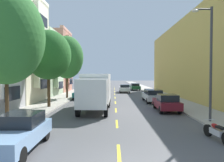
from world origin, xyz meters
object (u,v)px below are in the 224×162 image
(parked_pickup_navy, at_px, (99,83))
(parked_sedan_teal, at_px, (82,93))
(parked_sedan_forest, at_px, (135,87))
(moving_white_sedan, at_px, (125,88))
(street_tree_nearest, at_px, (6,36))
(parked_hatchback_burgundy, at_px, (167,103))
(street_lamp, at_px, (209,56))
(street_tree_third, at_px, (67,57))
(parked_hatchback_sky, at_px, (18,132))
(parked_motorcycle, at_px, (217,132))
(street_tree_second, at_px, (48,55))
(delivery_box_truck, at_px, (96,89))
(parked_suv_charcoal, at_px, (91,86))
(parked_wagon_silver, at_px, (153,95))

(parked_pickup_navy, bearing_deg, parked_sedan_teal, -90.19)
(parked_sedan_forest, bearing_deg, moving_white_sedan, -115.04)
(street_tree_nearest, xyz_separation_m, parked_sedan_forest, (10.65, 30.23, -4.64))
(parked_hatchback_burgundy, bearing_deg, street_lamp, -70.54)
(moving_white_sedan, bearing_deg, street_tree_third, -129.50)
(street_tree_third, distance_m, parked_hatchback_burgundy, 14.93)
(parked_hatchback_burgundy, bearing_deg, parked_hatchback_sky, -133.52)
(parked_motorcycle, bearing_deg, parked_hatchback_sky, -171.92)
(parked_sedan_teal, distance_m, moving_white_sedan, 11.40)
(street_tree_second, relative_size, moving_white_sedan, 1.62)
(street_tree_third, height_order, parked_hatchback_sky, street_tree_third)
(parked_pickup_navy, xyz_separation_m, parked_sedan_teal, (-0.10, -30.95, -0.08))
(delivery_box_truck, relative_size, parked_suv_charcoal, 1.57)
(street_tree_nearest, distance_m, street_lamp, 12.49)
(moving_white_sedan, xyz_separation_m, parked_motorcycle, (2.95, -26.91, -0.34))
(parked_pickup_navy, xyz_separation_m, parked_sedan_forest, (8.63, -16.20, -0.08))
(parked_suv_charcoal, bearing_deg, street_tree_nearest, -94.08)
(parked_pickup_navy, bearing_deg, parked_sedan_forest, -61.95)
(parked_sedan_teal, bearing_deg, street_tree_third, -167.07)
(street_tree_third, xyz_separation_m, moving_white_sedan, (8.20, 9.95, -4.76))
(street_tree_third, height_order, parked_suv_charcoal, street_tree_third)
(parked_wagon_silver, bearing_deg, street_tree_third, 163.17)
(street_tree_second, relative_size, street_lamp, 0.98)
(parked_wagon_silver, bearing_deg, parked_sedan_teal, 157.33)
(street_tree_second, xyz_separation_m, street_lamp, (12.36, -6.00, -0.67))
(parked_sedan_forest, height_order, parked_sedan_teal, same)
(parked_hatchback_sky, bearing_deg, parked_suv_charcoal, 90.46)
(delivery_box_truck, bearing_deg, street_tree_nearest, -125.01)
(moving_white_sedan, height_order, parked_motorcycle, moving_white_sedan)
(street_lamp, relative_size, parked_motorcycle, 3.61)
(parked_sedan_forest, distance_m, parked_suv_charcoal, 9.32)
(parked_sedan_forest, bearing_deg, parked_pickup_navy, 118.05)
(street_tree_nearest, relative_size, street_tree_second, 1.10)
(delivery_box_truck, distance_m, parked_sedan_teal, 9.36)
(parked_sedan_forest, distance_m, parked_hatchback_burgundy, 24.33)
(street_tree_nearest, bearing_deg, parked_sedan_teal, 82.95)
(street_tree_nearest, distance_m, street_tree_second, 7.52)
(parked_hatchback_sky, bearing_deg, parked_motorcycle, 8.08)
(parked_wagon_silver, bearing_deg, parked_pickup_navy, 104.14)
(parked_sedan_forest, xyz_separation_m, moving_white_sedan, (-2.45, -5.25, 0.00))
(street_lamp, bearing_deg, delivery_box_truck, 146.90)
(parked_pickup_navy, bearing_deg, street_tree_third, -93.68)
(street_tree_nearest, bearing_deg, parked_sedan_forest, 70.59)
(delivery_box_truck, height_order, parked_hatchback_burgundy, delivery_box_truck)
(street_lamp, height_order, parked_hatchback_burgundy, street_lamp)
(street_tree_third, distance_m, parked_sedan_forest, 19.16)
(moving_white_sedan, distance_m, parked_motorcycle, 27.08)
(parked_pickup_navy, distance_m, parked_sedan_teal, 30.95)
(delivery_box_truck, xyz_separation_m, parked_hatchback_burgundy, (6.21, -0.68, -1.11))
(parked_hatchback_sky, xyz_separation_m, moving_white_sedan, (6.04, 28.19, -0.01))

